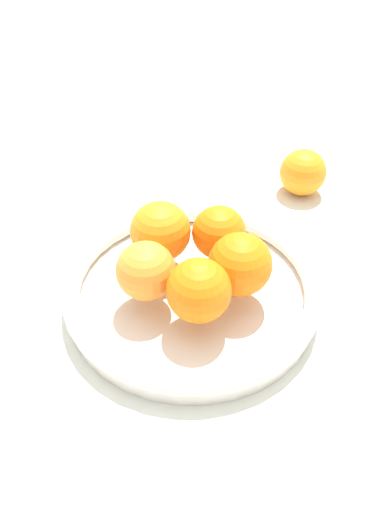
{
  "coord_description": "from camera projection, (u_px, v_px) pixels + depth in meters",
  "views": [
    {
      "loc": [
        0.43,
        -0.13,
        0.46
      ],
      "look_at": [
        0.0,
        0.0,
        0.08
      ],
      "focal_mm": 35.0,
      "sensor_mm": 36.0,
      "label": 1
    }
  ],
  "objects": [
    {
      "name": "stray_orange",
      "position": [
        303.0,
        172.0,
        0.81
      ],
      "size": [
        0.08,
        0.08,
        0.08
      ],
      "primitive_type": "sphere",
      "color": "orange",
      "rests_on": "ground_plane"
    },
    {
      "name": "orange_pile",
      "position": [
        193.0,
        256.0,
        0.59
      ],
      "size": [
        0.19,
        0.18,
        0.08
      ],
      "color": "orange",
      "rests_on": "fruit_bowl"
    },
    {
      "name": "ground_plane",
      "position": [
        192.0,
        301.0,
        0.64
      ],
      "size": [
        4.0,
        4.0,
        0.0
      ],
      "primitive_type": "plane",
      "color": "silver"
    },
    {
      "name": "fruit_bowl",
      "position": [
        192.0,
        290.0,
        0.63
      ],
      "size": [
        0.32,
        0.32,
        0.04
      ],
      "color": "silver",
      "rests_on": "ground_plane"
    }
  ]
}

